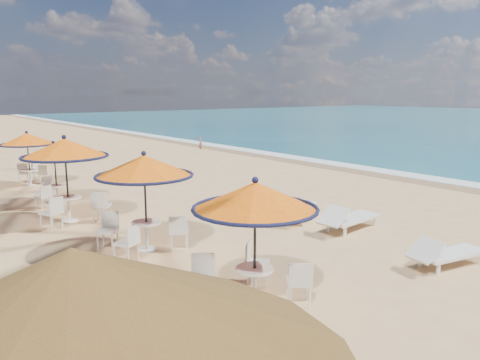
# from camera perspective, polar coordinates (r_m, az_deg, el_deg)

# --- Properties ---
(ground) EXTENTS (160.00, 160.00, 0.00)m
(ground) POSITION_cam_1_polar(r_m,az_deg,el_deg) (11.96, 19.02, -8.08)
(ground) COLOR tan
(ground) RESTS_ON ground
(foam_strip) EXTENTS (1.20, 140.00, 0.04)m
(foam_strip) POSITION_cam_1_polar(r_m,az_deg,el_deg) (25.08, 11.55, 1.90)
(foam_strip) COLOR white
(foam_strip) RESTS_ON ground
(wetsand_band) EXTENTS (1.40, 140.00, 0.02)m
(wetsand_band) POSITION_cam_1_polar(r_m,az_deg,el_deg) (24.41, 10.17, 1.71)
(wetsand_band) COLOR olive
(wetsand_band) RESTS_ON ground
(station_0) EXTENTS (2.21, 2.21, 2.31)m
(station_0) POSITION_cam_1_polar(r_m,az_deg,el_deg) (8.13, 1.81, -3.83)
(station_0) COLOR black
(station_0) RESTS_ON ground
(station_1) EXTENTS (2.29, 2.29, 2.39)m
(station_1) POSITION_cam_1_polar(r_m,az_deg,el_deg) (11.09, -11.73, 0.18)
(station_1) COLOR black
(station_1) RESTS_ON ground
(station_2) EXTENTS (2.43, 2.43, 2.54)m
(station_2) POSITION_cam_1_polar(r_m,az_deg,el_deg) (14.19, -20.44, 2.75)
(station_2) COLOR black
(station_2) RESTS_ON ground
(station_3) EXTENTS (2.04, 2.05, 2.13)m
(station_3) POSITION_cam_1_polar(r_m,az_deg,el_deg) (16.88, -21.88, 2.52)
(station_3) COLOR black
(station_3) RESTS_ON ground
(station_4) EXTENTS (2.13, 2.13, 2.22)m
(station_4) POSITION_cam_1_polar(r_m,az_deg,el_deg) (20.64, -24.38, 3.86)
(station_4) COLOR black
(station_4) RESTS_ON ground
(lounger_near) EXTENTS (2.01, 0.96, 0.69)m
(lounger_near) POSITION_cam_1_polar(r_m,az_deg,el_deg) (11.09, 23.76, -8.13)
(lounger_near) COLOR silver
(lounger_near) RESTS_ON ground
(lounger_mid) EXTENTS (2.17, 0.84, 0.76)m
(lounger_mid) POSITION_cam_1_polar(r_m,az_deg,el_deg) (13.10, 13.03, -4.52)
(lounger_mid) COLOR silver
(lounger_mid) RESTS_ON ground
(lounger_far) EXTENTS (2.17, 1.64, 0.76)m
(lounger_far) POSITION_cam_1_polar(r_m,az_deg,el_deg) (13.90, 7.14, -3.44)
(lounger_far) COLOR silver
(lounger_far) RESTS_ON ground
(palapa) EXTENTS (3.68, 3.68, 2.81)m
(palapa) POSITION_cam_1_polar(r_m,az_deg,el_deg) (3.15, -19.37, -15.59)
(palapa) COLOR brown
(palapa) RESTS_ON ground
(person) EXTENTS (0.28, 0.37, 0.90)m
(person) POSITION_cam_1_polar(r_m,az_deg,el_deg) (30.93, -4.84, 4.54)
(person) COLOR #8B5746
(person) RESTS_ON ground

